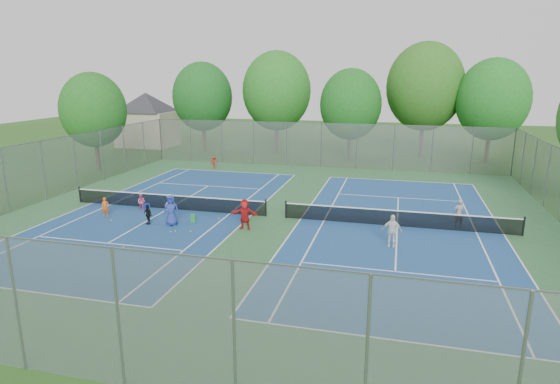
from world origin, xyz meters
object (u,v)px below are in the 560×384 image
(ball_hopper, at_px, (193,218))
(instructor, at_px, (459,213))
(net_left, at_px, (168,202))
(ball_crate, at_px, (146,206))
(net_right, at_px, (398,219))

(ball_hopper, distance_m, instructor, 14.86)
(net_left, bearing_deg, ball_crate, -172.97)
(ball_hopper, height_order, instructor, instructor)
(net_right, bearing_deg, ball_hopper, -169.27)
(net_left, height_order, ball_hopper, net_left)
(ball_crate, relative_size, ball_hopper, 0.73)
(net_right, xyz_separation_m, instructor, (3.24, 0.72, 0.34))
(ball_crate, xyz_separation_m, instructor, (18.70, 0.90, 0.65))
(ball_crate, relative_size, instructor, 0.22)
(net_left, distance_m, ball_hopper, 3.44)
(net_right, xyz_separation_m, ball_hopper, (-11.33, -2.15, -0.21))
(ball_hopper, bearing_deg, net_right, 10.73)
(net_right, bearing_deg, instructor, 12.52)
(ball_crate, distance_m, ball_hopper, 4.58)
(net_left, xyz_separation_m, net_right, (14.00, 0.00, 0.00))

